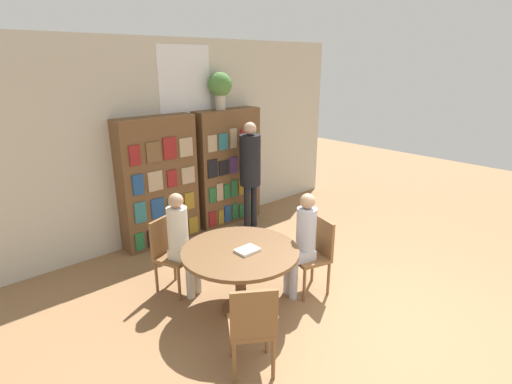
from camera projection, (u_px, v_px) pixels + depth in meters
ground_plane at (395, 334)px, 4.11m from camera, size 16.00×16.00×0.00m
wall_back at (187, 138)px, 6.29m from camera, size 6.40×0.07×3.00m
bookshelf_left at (159, 182)px, 5.91m from camera, size 1.19×0.34×1.92m
bookshelf_right at (228, 167)px, 6.74m from camera, size 1.19×0.34×1.92m
flower_vase at (220, 86)px, 6.25m from camera, size 0.38×0.38×0.58m
reading_table at (240, 259)px, 4.31m from camera, size 1.27×1.27×0.74m
chair_near_camera at (252, 325)px, 3.43m from camera, size 0.56×0.56×0.91m
chair_left_side at (170, 250)px, 4.78m from camera, size 0.51×0.51×0.91m
chair_far_side at (315, 251)px, 4.75m from camera, size 0.49×0.49×0.91m
seated_reader_left at (182, 239)px, 4.64m from camera, size 0.33×0.39×1.25m
seated_reader_right at (302, 240)px, 4.62m from camera, size 0.38×0.31×1.26m
librarian_standing at (250, 164)px, 6.38m from camera, size 0.34×0.61×1.77m
open_book_on_table at (247, 250)px, 4.23m from camera, size 0.24×0.18×0.03m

